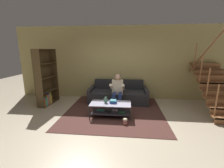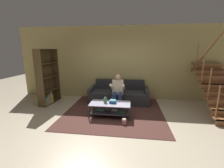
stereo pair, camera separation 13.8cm
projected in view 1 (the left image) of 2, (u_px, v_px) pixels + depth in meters
The scene contains 11 objects.
ground at pixel (112, 125), 4.03m from camera, with size 16.80×16.80×0.00m, color #C4B499.
back_partition at pixel (118, 63), 6.09m from camera, with size 8.40×0.12×2.90m, color tan.
staircase_run at pixel (213, 82), 4.92m from camera, with size 1.01×2.40×2.60m.
couch at pixel (118, 95), 5.80m from camera, with size 2.21×0.95×0.81m.
person_seated_center at pixel (117, 89), 5.18m from camera, with size 0.50×0.58×1.16m.
coffee_table at pixel (111, 108), 4.50m from camera, with size 1.21×0.58×0.42m.
area_rug at pixel (115, 109), 5.09m from camera, with size 3.10×3.31×0.01m.
vase at pixel (106, 100), 4.46m from camera, with size 0.12×0.12×0.19m.
book_stack at pixel (113, 101), 4.48m from camera, with size 0.23×0.20×0.10m.
bookshelf at pixel (45, 83), 5.45m from camera, with size 0.39×1.01×2.01m.
popcorn_tub at pixel (125, 121), 4.05m from camera, with size 0.12×0.12×0.18m.
Camera 1 is at (0.36, -3.67, 1.97)m, focal length 24.00 mm.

